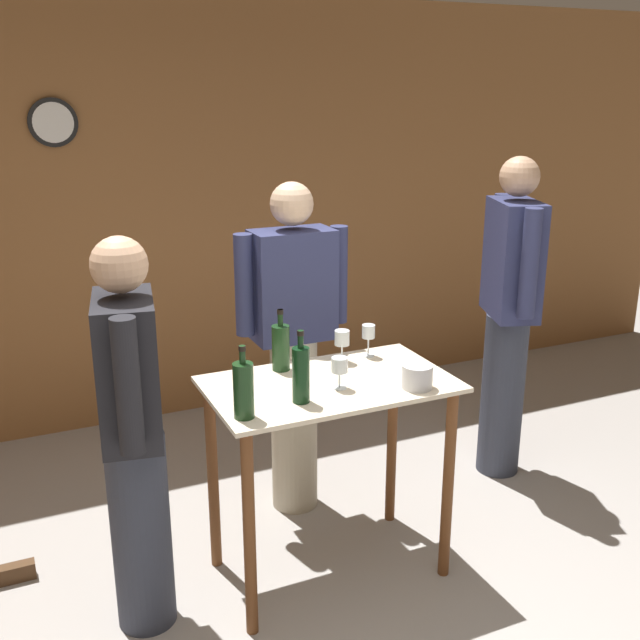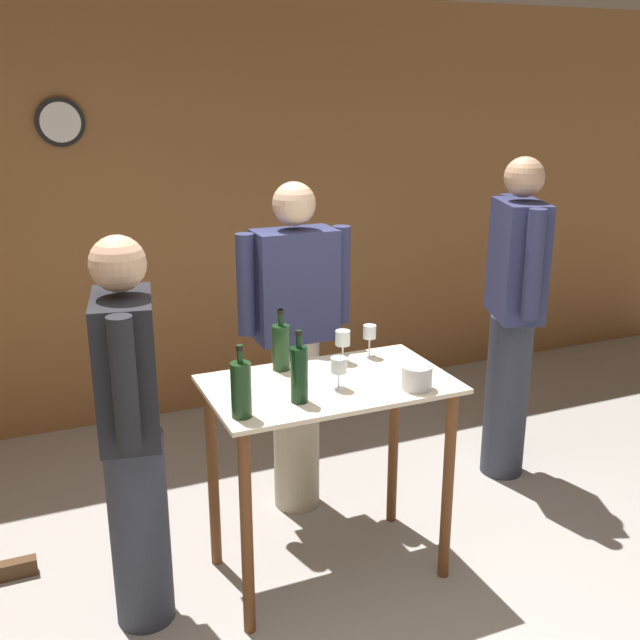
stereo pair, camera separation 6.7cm
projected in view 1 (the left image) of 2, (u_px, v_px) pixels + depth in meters
The scene contains 12 objects.
back_wall at pixel (168, 216), 4.78m from camera, with size 8.40×0.08×2.70m.
tasting_table at pixel (329, 425), 3.26m from camera, with size 1.05×0.62×0.94m.
wine_bottle_far_left at pixel (243, 389), 2.83m from camera, with size 0.08×0.08×0.29m.
wine_bottle_left at pixel (301, 373), 2.97m from camera, with size 0.07×0.07×0.30m.
wine_bottle_center at pixel (281, 347), 3.31m from camera, with size 0.08×0.08×0.28m.
wine_glass_near_left at pixel (340, 366), 3.11m from camera, with size 0.07×0.07×0.14m.
wine_glass_near_center at pixel (342, 339), 3.41m from camera, with size 0.07×0.07×0.15m.
wine_glass_near_right at pixel (368, 333), 3.48m from camera, with size 0.06×0.06×0.15m.
ice_bucket at pixel (417, 376), 3.13m from camera, with size 0.13×0.13×0.10m.
person_host at pixel (133, 433), 2.90m from camera, with size 0.29×0.58×1.64m.
person_visitor_with_scarf at pixel (509, 312), 4.10m from camera, with size 0.34×0.56×1.80m.
person_visitor_bearded at pixel (293, 344), 3.76m from camera, with size 0.59×0.24×1.72m.
Camera 1 is at (-1.08, -2.04, 2.15)m, focal length 42.00 mm.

